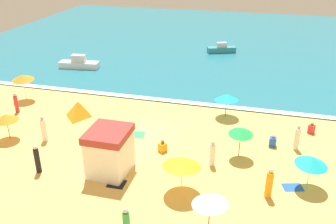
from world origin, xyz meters
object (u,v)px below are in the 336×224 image
Objects in this scene: beachgoer_5 at (37,159)px; lifeguard_cabana at (109,151)px; beach_umbrella_4 at (210,201)px; beachgoer_9 at (297,138)px; beachgoer_1 at (311,129)px; beachgoer_10 at (44,129)px; beachgoer_7 at (212,154)px; beach_umbrella_1 at (6,117)px; beachgoer_6 at (163,147)px; small_boat_0 at (79,64)px; beach_umbrella_6 at (312,161)px; beachgoer_3 at (273,141)px; beach_tent at (78,109)px; beachgoer_0 at (16,103)px; small_boat_1 at (221,49)px; beachgoer_2 at (126,224)px; beach_umbrella_2 at (241,132)px; beach_umbrella_8 at (23,78)px; beach_umbrella_3 at (182,163)px; beach_umbrella_0 at (227,97)px; beachgoer_4 at (269,184)px.

lifeguard_cabana is at bearing 15.08° from beachgoer_5.
beach_umbrella_4 is 10.62m from beachgoer_9.
beachgoer_1 is 19.20m from beachgoer_10.
beach_umbrella_4 reaches higher than beachgoer_7.
beachgoer_10 reaches higher than beachgoer_5.
beachgoer_10 is at bearing 179.58° from beachgoer_7.
beach_umbrella_1 is 1.08× the size of beachgoer_7.
small_boat_0 is at bearing 133.29° from beachgoer_6.
beachgoer_3 is at bearing 115.25° from beach_umbrella_6.
lifeguard_cabana is at bearing -49.99° from beach_tent.
beachgoer_0 is (-2.13, 3.93, -0.85)m from beach_umbrella_1.
small_boat_0 is (-17.61, 21.21, -1.56)m from beach_umbrella_4.
small_boat_0 is at bearing -145.28° from small_boat_1.
beach_umbrella_6 is 1.44× the size of beachgoer_9.
beach_umbrella_2 is at bearing 62.75° from beachgoer_2.
beachgoer_3 is at bearing -7.31° from beach_umbrella_8.
beachgoer_2 is (-1.67, -4.25, -0.99)m from beach_umbrella_3.
beach_umbrella_6 is at bearing -96.18° from beachgoer_1.
beach_umbrella_0 reaches higher than beach_umbrella_1.
beachgoer_2 is 32.15m from small_boat_1.
beach_tent is 1.22× the size of beachgoer_4.
beachgoer_9 is (3.64, 1.95, -1.00)m from beach_umbrella_2.
beachgoer_5 is at bearing -52.53° from beach_umbrella_8.
beachgoer_9 is at bearing 65.22° from beach_umbrella_4.
beachgoer_7 is at bearing -89.79° from beach_umbrella_0.
beach_umbrella_4 is 4.87m from beachgoer_4.
beachgoer_3 is at bearing 73.17° from beach_umbrella_4.
beachgoer_9 is (1.72, 5.72, -0.02)m from beachgoer_4.
beach_umbrella_2 reaches higher than small_boat_1.
beach_umbrella_4 reaches higher than beach_tent.
beachgoer_5 is (-11.66, -4.89, -0.95)m from beach_umbrella_2.
beachgoer_2 is (11.55, -7.00, -0.78)m from beach_umbrella_1.
beachgoer_5 is at bearing -153.57° from beachgoer_3.
beachgoer_10 is at bearing -168.94° from beachgoer_9.
beach_tent is at bearing 163.39° from beach_umbrella_6.
beachgoer_9 is at bearing 96.21° from beach_umbrella_6.
beach_umbrella_0 is 3.04× the size of beachgoer_1.
beachgoer_3 is at bearing 58.25° from beachgoer_2.
beachgoer_10 is (-17.04, -3.33, 0.05)m from beachgoer_9.
beachgoer_5 is (-15.76, -2.65, -0.83)m from beach_umbrella_6.
beachgoer_5 is (-7.17, 3.83, 0.01)m from beachgoer_2.
beach_umbrella_2 reaches higher than beachgoer_0.
beachgoer_6 is at bearing -46.71° from small_boat_0.
beach_umbrella_0 is 14.74m from beachgoer_5.
beach_umbrella_3 is 1.25× the size of beachgoer_9.
beach_umbrella_4 reaches higher than beachgoer_0.
beach_umbrella_8 reaches higher than beach_umbrella_6.
beachgoer_10 is at bearing 153.68° from beach_umbrella_4.
beach_umbrella_8 is at bearing 163.21° from beach_tent.
beach_umbrella_1 reaches higher than beachgoer_7.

